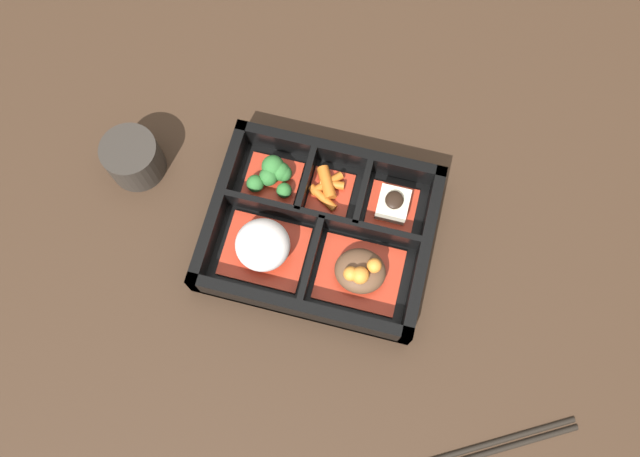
{
  "coord_description": "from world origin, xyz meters",
  "views": [
    {
      "loc": [
        -0.06,
        0.24,
        0.77
      ],
      "look_at": [
        0.0,
        0.0,
        0.03
      ],
      "focal_mm": 35.0,
      "sensor_mm": 36.0,
      "label": 1
    }
  ],
  "objects": [
    {
      "name": "tea_cup",
      "position": [
        0.26,
        -0.03,
        0.03
      ],
      "size": [
        0.07,
        0.07,
        0.06
      ],
      "color": "#2D2823",
      "rests_on": "ground_plane"
    },
    {
      "name": "bowl_carrots",
      "position": [
        0.0,
        -0.06,
        0.02
      ],
      "size": [
        0.06,
        0.07,
        0.02
      ],
      "color": "#B22D19",
      "rests_on": "bento_base"
    },
    {
      "name": "ground_plane",
      "position": [
        0.0,
        0.0,
        0.0
      ],
      "size": [
        3.0,
        3.0,
        0.0
      ],
      "primitive_type": "plane",
      "color": "#382619"
    },
    {
      "name": "bowl_greens",
      "position": [
        0.08,
        -0.06,
        0.02
      ],
      "size": [
        0.07,
        0.07,
        0.03
      ],
      "color": "#B22D19",
      "rests_on": "bento_base"
    },
    {
      "name": "bowl_tofu",
      "position": [
        -0.08,
        -0.05,
        0.02
      ],
      "size": [
        0.06,
        0.07,
        0.04
      ],
      "color": "#B22D19",
      "rests_on": "bento_base"
    },
    {
      "name": "chopsticks",
      "position": [
        -0.25,
        0.21,
        0.0
      ],
      "size": [
        0.21,
        0.13,
        0.01
      ],
      "color": "black",
      "rests_on": "ground_plane"
    },
    {
      "name": "bowl_rice",
      "position": [
        0.06,
        0.04,
        0.04
      ],
      "size": [
        0.1,
        0.09,
        0.06
      ],
      "color": "#B22D19",
      "rests_on": "bento_base"
    },
    {
      "name": "bento_rim",
      "position": [
        -0.0,
        -0.0,
        0.02
      ],
      "size": [
        0.28,
        0.23,
        0.05
      ],
      "color": "black",
      "rests_on": "ground_plane"
    },
    {
      "name": "bowl_stew",
      "position": [
        -0.06,
        0.04,
        0.03
      ],
      "size": [
        0.1,
        0.09,
        0.05
      ],
      "color": "#B22D19",
      "rests_on": "bento_base"
    },
    {
      "name": "bento_base",
      "position": [
        0.0,
        0.0,
        0.01
      ],
      "size": [
        0.28,
        0.23,
        0.01
      ],
      "color": "black",
      "rests_on": "ground_plane"
    }
  ]
}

